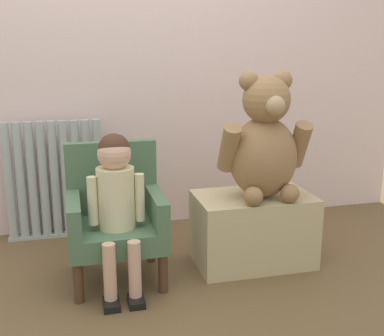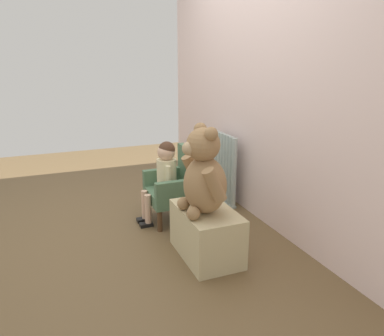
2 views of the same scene
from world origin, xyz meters
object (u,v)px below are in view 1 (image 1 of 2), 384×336
child_armchair (115,215)px  child_figure (116,190)px  radiator (55,181)px  large_teddy_bear (264,144)px  low_bench (253,229)px

child_armchair → child_figure: (-0.00, -0.11, 0.15)m
radiator → child_figure: child_figure is taller
child_armchair → large_teddy_bear: 0.79m
radiator → large_teddy_bear: large_teddy_bear is taller
radiator → child_figure: bearing=-67.7°
child_figure → low_bench: (0.69, 0.09, -0.28)m
radiator → child_armchair: bearing=-64.1°
radiator → child_armchair: radiator is taller
child_armchair → radiator: bearing=115.9°
large_teddy_bear → low_bench: bearing=128.8°
child_figure → low_bench: size_ratio=1.22×
child_figure → child_armchair: bearing=90.0°
radiator → large_teddy_bear: size_ratio=1.12×
low_bench → child_figure: bearing=-172.4°
large_teddy_bear → child_figure: bearing=-175.6°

